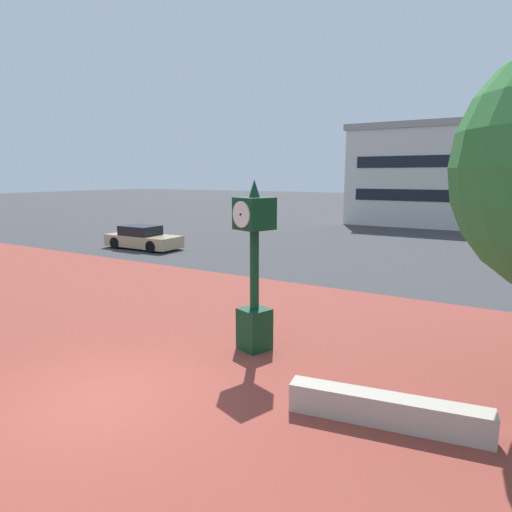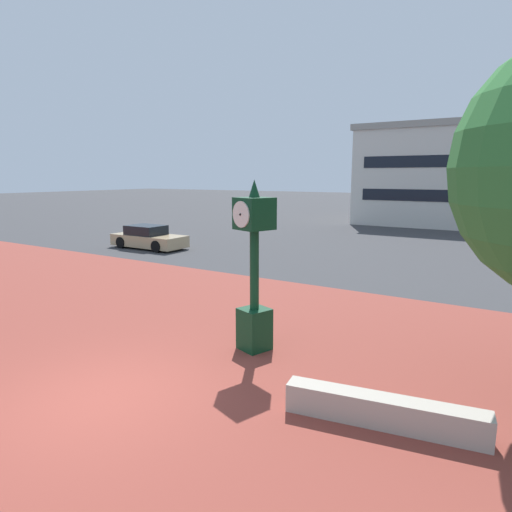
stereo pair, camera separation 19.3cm
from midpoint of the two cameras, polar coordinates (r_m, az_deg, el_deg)
ground_plane at (r=8.89m, az=-19.85°, el=-17.15°), size 200.00×200.00×0.00m
plaza_brick_paving at (r=10.77m, az=-7.56°, el=-11.62°), size 44.00×13.84×0.01m
planter_wall at (r=7.87m, az=15.81°, el=-18.64°), size 3.22×0.93×0.50m
street_clock at (r=10.04m, az=-0.76°, el=-1.84°), size 0.91×0.92×3.94m
car_street_mid at (r=25.53m, az=-14.65°, el=2.23°), size 4.40×1.88×1.28m
civic_building at (r=42.29m, az=27.76°, el=9.24°), size 20.84×13.57×8.16m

